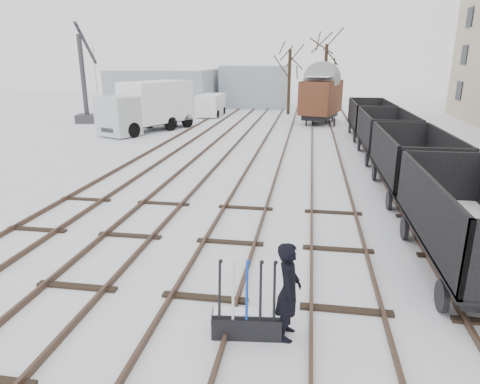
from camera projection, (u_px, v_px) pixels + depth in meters
The scene contains 16 objects.
ground at pixel (205, 299), 9.30m from camera, with size 120.00×120.00×0.00m, color white.
tracks at pixel (267, 159), 22.17m from camera, with size 13.90×52.00×0.16m.
shed_left at pixel (165, 89), 44.63m from camera, with size 10.00×8.00×4.10m.
shed_right at pixel (255, 86), 46.97m from camera, with size 7.00×6.00×4.50m.
ground_frame at pixel (247, 322), 8.00m from camera, with size 1.34×0.55×1.49m.
worker at pixel (289, 291), 7.78m from camera, with size 0.69×0.45×1.89m, color black.
freight_wagon_a at pixel (471, 237), 10.21m from camera, with size 2.36×5.90×2.41m.
freight_wagon_b at pixel (412, 172), 16.24m from camera, with size 2.36×5.90×2.41m.
freight_wagon_c at pixel (385, 141), 22.28m from camera, with size 2.36×5.90×2.41m.
freight_wagon_d at pixel (369, 124), 28.32m from camera, with size 2.36×5.90×2.41m.
box_van_wagon at pixel (321, 96), 34.49m from camera, with size 3.87×5.48×3.78m.
lorry at pixel (148, 106), 30.72m from camera, with size 4.55×8.08×3.51m.
panel_van at pixel (211, 105), 39.50m from camera, with size 2.04×4.45×1.96m.
crane at pixel (86, 97), 35.08m from camera, with size 1.82×4.67×7.85m.
tree_far_left at pixel (289, 82), 40.02m from camera, with size 0.30×0.30×5.94m, color black.
tree_far_right at pixel (325, 81), 38.47m from camera, with size 0.30×0.30×6.33m, color black.
Camera 1 is at (2.06, -7.97, 4.97)m, focal length 32.00 mm.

